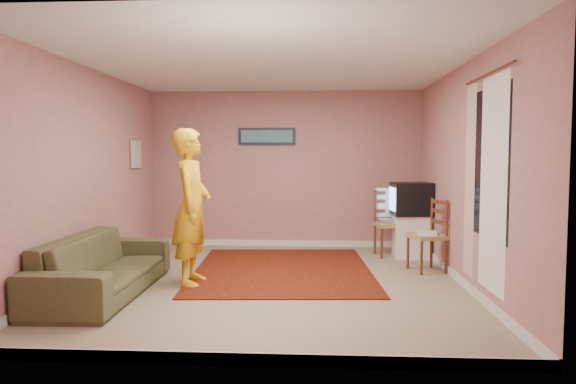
# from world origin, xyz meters

# --- Properties ---
(ground) EXTENTS (5.00, 5.00, 0.00)m
(ground) POSITION_xyz_m (0.00, 0.00, 0.00)
(ground) COLOR gray
(ground) RESTS_ON ground
(wall_back) EXTENTS (4.50, 0.02, 2.60)m
(wall_back) POSITION_xyz_m (0.00, 2.50, 1.30)
(wall_back) COLOR #B17478
(wall_back) RESTS_ON ground
(wall_front) EXTENTS (4.50, 0.02, 2.60)m
(wall_front) POSITION_xyz_m (0.00, -2.50, 1.30)
(wall_front) COLOR #B17478
(wall_front) RESTS_ON ground
(wall_left) EXTENTS (0.02, 5.00, 2.60)m
(wall_left) POSITION_xyz_m (-2.25, 0.00, 1.30)
(wall_left) COLOR #B17478
(wall_left) RESTS_ON ground
(wall_right) EXTENTS (0.02, 5.00, 2.60)m
(wall_right) POSITION_xyz_m (2.25, 0.00, 1.30)
(wall_right) COLOR #B17478
(wall_right) RESTS_ON ground
(ceiling) EXTENTS (4.50, 5.00, 0.02)m
(ceiling) POSITION_xyz_m (0.00, 0.00, 2.60)
(ceiling) COLOR silver
(ceiling) RESTS_ON wall_back
(baseboard_back) EXTENTS (4.50, 0.02, 0.10)m
(baseboard_back) POSITION_xyz_m (0.00, 2.49, 0.05)
(baseboard_back) COLOR silver
(baseboard_back) RESTS_ON ground
(baseboard_front) EXTENTS (4.50, 0.02, 0.10)m
(baseboard_front) POSITION_xyz_m (0.00, -2.49, 0.05)
(baseboard_front) COLOR silver
(baseboard_front) RESTS_ON ground
(baseboard_left) EXTENTS (0.02, 5.00, 0.10)m
(baseboard_left) POSITION_xyz_m (-2.24, 0.00, 0.05)
(baseboard_left) COLOR silver
(baseboard_left) RESTS_ON ground
(baseboard_right) EXTENTS (0.02, 5.00, 0.10)m
(baseboard_right) POSITION_xyz_m (2.24, 0.00, 0.05)
(baseboard_right) COLOR silver
(baseboard_right) RESTS_ON ground
(window) EXTENTS (0.01, 1.10, 1.50)m
(window) POSITION_xyz_m (2.24, -0.90, 1.45)
(window) COLOR black
(window) RESTS_ON wall_right
(curtain_sheer) EXTENTS (0.01, 0.75, 2.10)m
(curtain_sheer) POSITION_xyz_m (2.23, -1.05, 1.25)
(curtain_sheer) COLOR white
(curtain_sheer) RESTS_ON wall_right
(curtain_floral) EXTENTS (0.01, 0.35, 2.10)m
(curtain_floral) POSITION_xyz_m (2.21, -0.35, 1.25)
(curtain_floral) COLOR silver
(curtain_floral) RESTS_ON wall_right
(curtain_rod) EXTENTS (0.02, 1.40, 0.02)m
(curtain_rod) POSITION_xyz_m (2.20, -0.90, 2.32)
(curtain_rod) COLOR #5D2E1C
(curtain_rod) RESTS_ON wall_right
(picture_back) EXTENTS (0.95, 0.04, 0.28)m
(picture_back) POSITION_xyz_m (-0.30, 2.47, 1.85)
(picture_back) COLOR #141939
(picture_back) RESTS_ON wall_back
(picture_left) EXTENTS (0.04, 0.38, 0.42)m
(picture_left) POSITION_xyz_m (-2.22, 1.60, 1.55)
(picture_left) COLOR #CBB78B
(picture_left) RESTS_ON wall_left
(area_rug) EXTENTS (2.47, 3.02, 0.02)m
(area_rug) POSITION_xyz_m (0.08, 0.66, 0.01)
(area_rug) COLOR black
(area_rug) RESTS_ON ground
(tv_cabinet) EXTENTS (0.50, 0.45, 0.64)m
(tv_cabinet) POSITION_xyz_m (1.95, 1.64, 0.32)
(tv_cabinet) COLOR white
(tv_cabinet) RESTS_ON ground
(crt_tv) EXTENTS (0.60, 0.54, 0.49)m
(crt_tv) POSITION_xyz_m (1.94, 1.64, 0.88)
(crt_tv) COLOR black
(crt_tv) RESTS_ON tv_cabinet
(chair_a) EXTENTS (0.51, 0.50, 0.54)m
(chair_a) POSITION_xyz_m (1.66, 1.72, 0.61)
(chair_a) COLOR tan
(chair_a) RESTS_ON ground
(dvd_player) EXTENTS (0.39, 0.31, 0.06)m
(dvd_player) POSITION_xyz_m (1.66, 1.72, 0.54)
(dvd_player) COLOR #A7A7AC
(dvd_player) RESTS_ON chair_a
(blue_throw) EXTENTS (0.43, 0.05, 0.45)m
(blue_throw) POSITION_xyz_m (1.66, 1.91, 0.80)
(blue_throw) COLOR #98D2F9
(blue_throw) RESTS_ON chair_a
(chair_b) EXTENTS (0.52, 0.53, 0.52)m
(chair_b) POSITION_xyz_m (1.99, 0.70, 0.58)
(chair_b) COLOR tan
(chair_b) RESTS_ON ground
(game_console) EXTENTS (0.26, 0.20, 0.05)m
(game_console) POSITION_xyz_m (1.99, 0.70, 0.51)
(game_console) COLOR white
(game_console) RESTS_ON chair_b
(sofa) EXTENTS (0.91, 2.23, 0.65)m
(sofa) POSITION_xyz_m (-1.80, -0.64, 0.32)
(sofa) COLOR #4D4D2F
(sofa) RESTS_ON ground
(person) EXTENTS (0.46, 0.68, 1.84)m
(person) POSITION_xyz_m (-0.94, -0.13, 0.92)
(person) COLOR gold
(person) RESTS_ON ground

